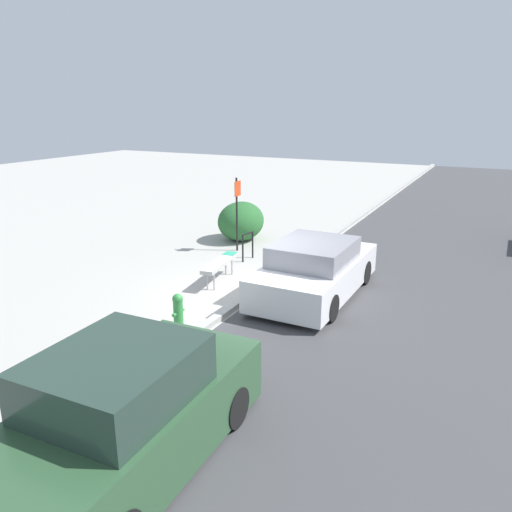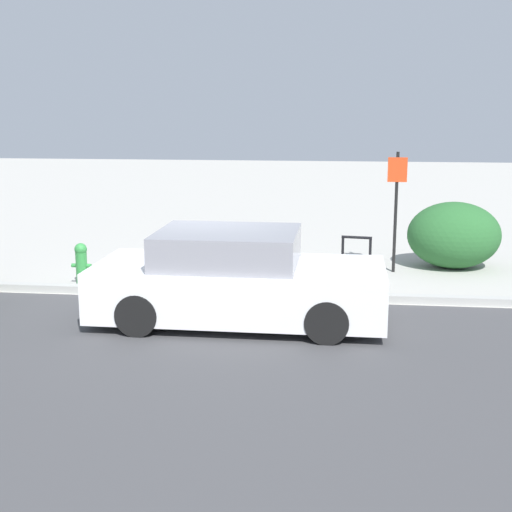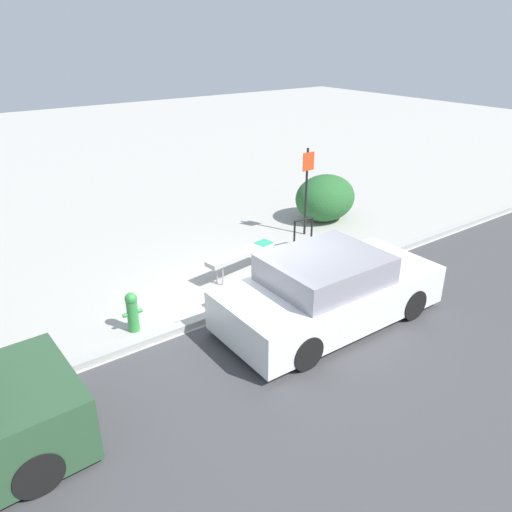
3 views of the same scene
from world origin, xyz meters
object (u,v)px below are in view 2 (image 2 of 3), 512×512
object	(u,v)px
bench	(246,253)
bike_rack	(356,253)
parked_car_near	(237,280)
fire_hydrant	(81,263)
sign_post	(396,201)

from	to	relation	value
bench	bike_rack	world-z (taller)	bike_rack
bench	parked_car_near	world-z (taller)	parked_car_near
bench	fire_hydrant	bearing A→B (deg)	-174.69
bike_rack	parked_car_near	distance (m)	3.31
sign_post	fire_hydrant	bearing A→B (deg)	-163.15
sign_post	bike_rack	bearing A→B (deg)	-134.31
bike_rack	parked_car_near	bearing A→B (deg)	-123.10
fire_hydrant	sign_post	bearing A→B (deg)	16.85
sign_post	fire_hydrant	world-z (taller)	sign_post
bike_rack	fire_hydrant	size ratio (longest dim) A/B	1.08
fire_hydrant	bench	bearing A→B (deg)	13.74
sign_post	parked_car_near	size ratio (longest dim) A/B	0.54
bench	sign_post	bearing A→B (deg)	11.55
bike_rack	sign_post	xyz separation A→B (m)	(0.74, 0.75, 0.88)
bench	bike_rack	size ratio (longest dim) A/B	2.20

